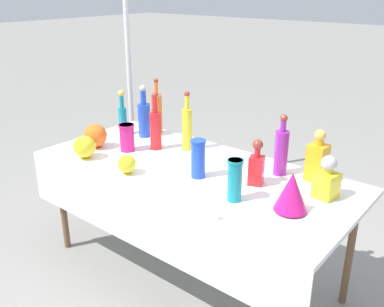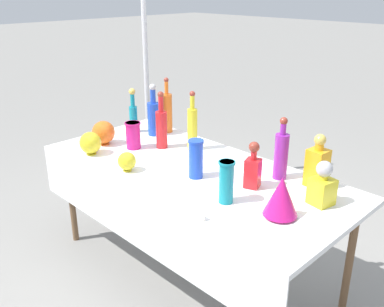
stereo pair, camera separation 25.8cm
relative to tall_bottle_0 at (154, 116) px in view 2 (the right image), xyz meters
The scene contains 20 objects.
ground_plane 1.14m from the tall_bottle_0, 20.61° to the right, with size 40.00×40.00×0.00m, color gray.
display_table 0.74m from the tall_bottle_0, 23.47° to the right, with size 2.00×0.91×0.76m.
tall_bottle_0 is the anchor object (origin of this frame).
tall_bottle_1 0.28m from the tall_bottle_0, 28.75° to the right, with size 0.08×0.08×0.39m.
tall_bottle_2 0.42m from the tall_bottle_0, ahead, with size 0.07×0.07×0.41m.
tall_bottle_3 0.12m from the tall_bottle_0, 80.90° to the left, with size 0.08×0.08×0.42m.
tall_bottle_4 0.17m from the tall_bottle_0, 157.14° to the right, with size 0.06×0.06×0.34m.
tall_bottle_5 1.10m from the tall_bottle_0, ahead, with size 0.08×0.08×0.37m.
square_decanter_0 1.31m from the tall_bottle_0, ahead, with size 0.11×0.11×0.30m.
square_decanter_1 1.08m from the tall_bottle_0, ahead, with size 0.10×0.10×0.27m.
square_decanter_2 1.44m from the tall_bottle_0, ahead, with size 0.13×0.13×0.24m.
slender_vase_0 1.16m from the tall_bottle_0, 21.40° to the right, with size 0.09×0.09×0.23m.
slender_vase_1 0.31m from the tall_bottle_0, 67.35° to the right, with size 0.11×0.11×0.18m.
slender_vase_2 0.82m from the tall_bottle_0, 22.66° to the right, with size 0.09×0.09×0.23m.
fluted_vase_0 1.41m from the tall_bottle_0, 14.30° to the right, with size 0.17×0.17×0.21m.
round_bowl_0 0.68m from the tall_bottle_0, 53.84° to the right, with size 0.11×0.11×0.12m.
round_bowl_1 0.40m from the tall_bottle_0, 103.52° to the right, with size 0.16×0.16×0.17m.
round_bowl_2 0.56m from the tall_bottle_0, 89.02° to the right, with size 0.14×0.14×0.15m.
price_tag_left 1.29m from the tall_bottle_0, 29.95° to the right, with size 0.06×0.01×0.04m, color white.
canopy_pole 0.74m from the tall_bottle_0, 144.76° to the left, with size 0.18×0.18×2.63m.
Camera 2 is at (1.70, -1.69, 1.81)m, focal length 40.00 mm.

